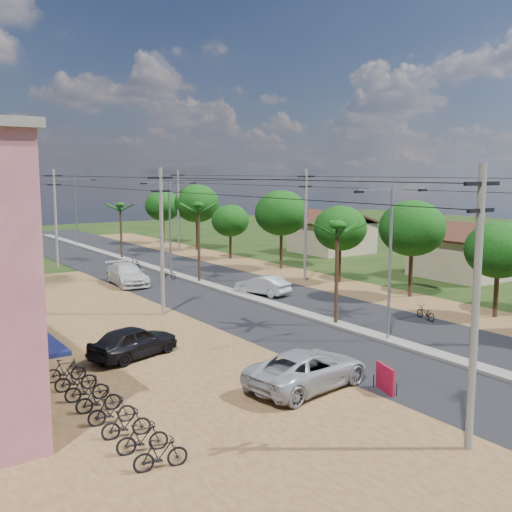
{
  "coord_description": "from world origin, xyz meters",
  "views": [
    {
      "loc": [
        -22.74,
        -20.96,
        8.74
      ],
      "look_at": [
        0.41,
        12.67,
        3.0
      ],
      "focal_mm": 42.0,
      "sensor_mm": 36.0,
      "label": 1
    }
  ],
  "objects_px": {
    "car_parked_silver": "(308,370)",
    "roadside_sign": "(385,379)",
    "car_silver_mid": "(263,286)",
    "car_white_far": "(127,275)",
    "car_parked_dark": "(133,342)",
    "moto_rider_east": "(425,314)",
    "parked_scooter_row": "(105,405)"
  },
  "relations": [
    {
      "from": "car_parked_silver",
      "to": "roadside_sign",
      "type": "relative_size",
      "value": 4.24
    },
    {
      "from": "car_parked_silver",
      "to": "roadside_sign",
      "type": "height_order",
      "value": "car_parked_silver"
    },
    {
      "from": "car_parked_silver",
      "to": "car_silver_mid",
      "type": "bearing_deg",
      "value": -38.04
    },
    {
      "from": "car_white_far",
      "to": "car_parked_dark",
      "type": "relative_size",
      "value": 1.24
    },
    {
      "from": "moto_rider_east",
      "to": "roadside_sign",
      "type": "height_order",
      "value": "roadside_sign"
    },
    {
      "from": "car_parked_silver",
      "to": "moto_rider_east",
      "type": "bearing_deg",
      "value": -78.32
    },
    {
      "from": "car_parked_silver",
      "to": "parked_scooter_row",
      "type": "height_order",
      "value": "car_parked_silver"
    },
    {
      "from": "car_silver_mid",
      "to": "roadside_sign",
      "type": "height_order",
      "value": "car_silver_mid"
    },
    {
      "from": "parked_scooter_row",
      "to": "car_white_far",
      "type": "bearing_deg",
      "value": 65.8
    },
    {
      "from": "car_silver_mid",
      "to": "car_parked_silver",
      "type": "height_order",
      "value": "car_parked_silver"
    },
    {
      "from": "moto_rider_east",
      "to": "roadside_sign",
      "type": "relative_size",
      "value": 1.21
    },
    {
      "from": "car_parked_dark",
      "to": "moto_rider_east",
      "type": "height_order",
      "value": "car_parked_dark"
    },
    {
      "from": "car_white_far",
      "to": "car_parked_silver",
      "type": "bearing_deg",
      "value": -90.81
    },
    {
      "from": "roadside_sign",
      "to": "car_parked_silver",
      "type": "bearing_deg",
      "value": 154.0
    },
    {
      "from": "car_parked_silver",
      "to": "parked_scooter_row",
      "type": "xyz_separation_m",
      "value": [
        -7.89,
        1.76,
        -0.28
      ]
    },
    {
      "from": "car_parked_silver",
      "to": "car_parked_dark",
      "type": "relative_size",
      "value": 1.24
    },
    {
      "from": "car_white_far",
      "to": "car_parked_dark",
      "type": "distance_m",
      "value": 18.95
    },
    {
      "from": "car_white_far",
      "to": "roadside_sign",
      "type": "distance_m",
      "value": 27.54
    },
    {
      "from": "car_white_far",
      "to": "parked_scooter_row",
      "type": "distance_m",
      "value": 25.93
    },
    {
      "from": "moto_rider_east",
      "to": "roadside_sign",
      "type": "distance_m",
      "value": 12.72
    },
    {
      "from": "car_white_far",
      "to": "car_parked_silver",
      "type": "relative_size",
      "value": 1.0
    },
    {
      "from": "car_white_far",
      "to": "moto_rider_east",
      "type": "height_order",
      "value": "car_white_far"
    },
    {
      "from": "car_parked_dark",
      "to": "moto_rider_east",
      "type": "distance_m",
      "value": 17.44
    },
    {
      "from": "car_silver_mid",
      "to": "car_parked_dark",
      "type": "distance_m",
      "value": 15.94
    },
    {
      "from": "car_silver_mid",
      "to": "moto_rider_east",
      "type": "bearing_deg",
      "value": 90.67
    },
    {
      "from": "car_silver_mid",
      "to": "moto_rider_east",
      "type": "xyz_separation_m",
      "value": [
        3.7,
        -11.55,
        -0.26
      ]
    },
    {
      "from": "car_white_far",
      "to": "moto_rider_east",
      "type": "relative_size",
      "value": 3.49
    },
    {
      "from": "moto_rider_east",
      "to": "parked_scooter_row",
      "type": "height_order",
      "value": "parked_scooter_row"
    },
    {
      "from": "car_parked_silver",
      "to": "car_white_far",
      "type": "bearing_deg",
      "value": -14.66
    },
    {
      "from": "parked_scooter_row",
      "to": "roadside_sign",
      "type": "bearing_deg",
      "value": -20.97
    },
    {
      "from": "car_silver_mid",
      "to": "moto_rider_east",
      "type": "distance_m",
      "value": 12.13
    },
    {
      "from": "car_silver_mid",
      "to": "roadside_sign",
      "type": "bearing_deg",
      "value": 52.11
    }
  ]
}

